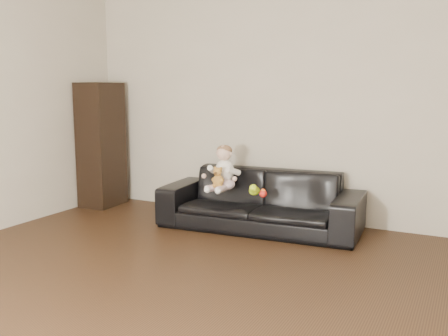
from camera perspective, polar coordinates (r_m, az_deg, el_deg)
The scene contains 10 objects.
floor at distance 3.00m, azimuth -8.73°, elevation -18.11°, with size 5.50×5.50×0.00m, color #382314.
wall_back at distance 5.15m, azimuth 9.09°, elevation 8.26°, with size 5.00×5.00×0.00m, color beige.
sofa at distance 4.89m, azimuth 4.15°, elevation -3.71°, with size 1.93×0.76×0.56m, color black.
cabinet at distance 5.98m, azimuth -13.84°, elevation 2.59°, with size 0.36×0.49×1.43m, color black.
shelf_item at distance 5.94m, azimuth -13.82°, elevation 5.66°, with size 0.18×0.25×0.28m, color silver.
baby at distance 4.89m, azimuth -0.07°, elevation -0.28°, with size 0.31×0.38×0.45m.
teddy_bear at distance 4.77m, azimuth -0.70°, elevation -1.08°, with size 0.11×0.11×0.20m.
toy_green at distance 4.69m, azimuth 3.50°, elevation -2.62°, with size 0.10×0.12×0.09m, color #B5E41A.
toy_rattle at distance 4.60m, azimuth 4.49°, elevation -2.95°, with size 0.07×0.07×0.07m, color red.
toy_blue_disc at distance 4.78m, azimuth 3.92°, elevation -2.84°, with size 0.10×0.10×0.01m, color blue.
Camera 1 is at (1.57, -2.16, 1.37)m, focal length 40.00 mm.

